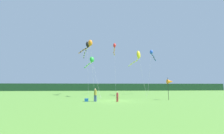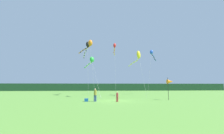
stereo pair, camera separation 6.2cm
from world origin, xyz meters
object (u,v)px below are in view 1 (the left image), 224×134
(kite_black, at_px, (87,46))
(kite_red, at_px, (114,47))
(person_adult, at_px, (95,94))
(cooler_box, at_px, (86,100))
(kite_green, at_px, (91,60))
(person_child, at_px, (117,96))
(kite_orange, at_px, (89,44))
(kite_blue, at_px, (152,54))
(banner_flag_pole, at_px, (170,82))
(kite_yellow, at_px, (138,56))

(kite_black, bearing_deg, kite_red, 7.00)
(person_adult, bearing_deg, cooler_box, 172.98)
(kite_green, bearing_deg, cooler_box, -91.30)
(person_child, distance_m, kite_green, 11.86)
(kite_orange, bearing_deg, kite_blue, 10.13)
(banner_flag_pole, distance_m, kite_yellow, 11.24)
(person_adult, xyz_separation_m, kite_yellow, (8.73, 10.67, 7.38))
(person_adult, xyz_separation_m, kite_blue, (13.72, 15.57, 9.10))
(cooler_box, relative_size, kite_red, 0.04)
(kite_black, xyz_separation_m, kite_yellow, (11.07, -4.71, -3.10))
(person_child, bearing_deg, kite_blue, 56.24)
(kite_red, bearing_deg, person_child, -94.99)
(person_adult, height_order, kite_yellow, kite_yellow)
(kite_black, distance_m, kite_yellow, 12.42)
(person_adult, bearing_deg, kite_black, 98.64)
(kite_black, relative_size, kite_yellow, 1.31)
(banner_flag_pole, xyz_separation_m, kite_black, (-13.47, 14.12, 8.76))
(banner_flag_pole, bearing_deg, person_adult, -173.51)
(kite_yellow, bearing_deg, kite_red, 128.24)
(kite_orange, height_order, kite_red, kite_red)
(person_adult, relative_size, person_child, 1.31)
(kite_black, xyz_separation_m, kite_orange, (0.71, -2.55, -0.06))
(banner_flag_pole, bearing_deg, kite_orange, 137.82)
(person_adult, height_order, cooler_box, person_adult)
(person_adult, height_order, person_child, person_adult)
(person_child, height_order, banner_flag_pole, banner_flag_pole)
(person_child, relative_size, kite_orange, 0.11)
(banner_flag_pole, distance_m, kite_black, 21.39)
(cooler_box, height_order, banner_flag_pole, banner_flag_pole)
(person_child, height_order, cooler_box, person_child)
(kite_orange, bearing_deg, cooler_box, -87.93)
(person_child, relative_size, kite_green, 0.17)
(kite_blue, xyz_separation_m, kite_yellow, (-4.99, -4.90, -1.73))
(kite_black, height_order, kite_green, kite_black)
(person_child, relative_size, banner_flag_pole, 0.40)
(kite_orange, distance_m, kite_blue, 15.65)
(banner_flag_pole, xyz_separation_m, kite_blue, (2.58, 14.31, 7.39))
(cooler_box, bearing_deg, kite_black, 94.38)
(person_child, distance_m, kite_yellow, 14.81)
(kite_blue, bearing_deg, kite_red, 176.11)
(person_child, bearing_deg, cooler_box, 169.45)
(cooler_box, height_order, kite_green, kite_green)
(person_adult, relative_size, kite_yellow, 0.18)
(kite_orange, bearing_deg, person_adult, -82.77)
(kite_orange, xyz_separation_m, kite_red, (6.00, 3.38, 0.21))
(kite_red, bearing_deg, person_adult, -105.09)
(cooler_box, bearing_deg, kite_red, 70.98)
(person_child, height_order, kite_black, kite_black)
(person_child, xyz_separation_m, kite_blue, (10.82, 16.19, 9.33))
(kite_green, distance_m, kite_blue, 16.52)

